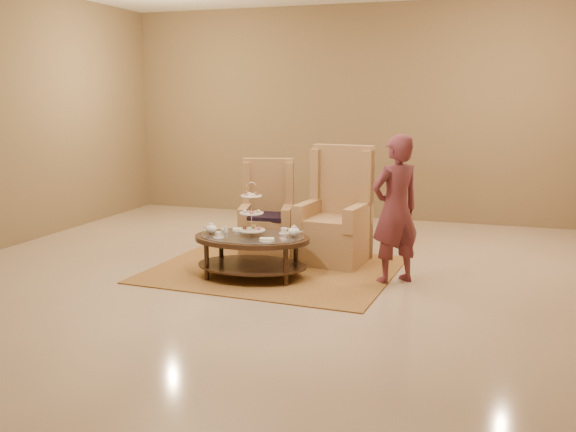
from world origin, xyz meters
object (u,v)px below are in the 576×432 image
(tea_table, at_px, (252,244))
(armchair_left, at_px, (267,222))
(armchair_right, at_px, (336,223))
(person, at_px, (395,209))

(tea_table, xyz_separation_m, armchair_left, (-0.26, 1.20, 0.01))
(tea_table, relative_size, armchair_right, 0.96)
(armchair_left, relative_size, armchair_right, 0.85)
(person, bearing_deg, armchair_left, -69.94)
(tea_table, xyz_separation_m, person, (1.54, 0.35, 0.42))
(armchair_right, height_order, person, person)
(armchair_left, height_order, person, person)
(armchair_right, distance_m, person, 1.13)
(tea_table, distance_m, person, 1.63)
(armchair_left, bearing_deg, armchair_right, -23.12)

